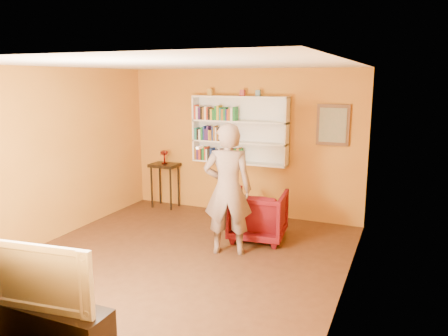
{
  "coord_description": "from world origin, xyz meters",
  "views": [
    {
      "loc": [
        2.85,
        -5.03,
        2.52
      ],
      "look_at": [
        0.38,
        0.75,
        1.23
      ],
      "focal_mm": 35.0,
      "sensor_mm": 36.0,
      "label": 1
    }
  ],
  "objects_px": {
    "ruby_lustre": "(164,154)",
    "armchair": "(258,215)",
    "bookshelf": "(241,130)",
    "console_table": "(165,171)",
    "tv_cabinet": "(51,327)",
    "television": "(46,273)",
    "person": "(228,189)"
  },
  "relations": [
    {
      "from": "ruby_lustre",
      "to": "tv_cabinet",
      "type": "bearing_deg",
      "value": -72.52
    },
    {
      "from": "person",
      "to": "tv_cabinet",
      "type": "relative_size",
      "value": 1.54
    },
    {
      "from": "console_table",
      "to": "ruby_lustre",
      "type": "distance_m",
      "value": 0.35
    },
    {
      "from": "armchair",
      "to": "tv_cabinet",
      "type": "xyz_separation_m",
      "value": [
        -0.87,
        -3.52,
        -0.17
      ]
    },
    {
      "from": "ruby_lustre",
      "to": "television",
      "type": "bearing_deg",
      "value": -72.52
    },
    {
      "from": "bookshelf",
      "to": "armchair",
      "type": "relative_size",
      "value": 2.08
    },
    {
      "from": "television",
      "to": "tv_cabinet",
      "type": "bearing_deg",
      "value": 173.13
    },
    {
      "from": "console_table",
      "to": "armchair",
      "type": "relative_size",
      "value": 1.01
    },
    {
      "from": "bookshelf",
      "to": "console_table",
      "type": "bearing_deg",
      "value": -174.08
    },
    {
      "from": "armchair",
      "to": "ruby_lustre",
      "type": "bearing_deg",
      "value": -29.63
    },
    {
      "from": "ruby_lustre",
      "to": "person",
      "type": "xyz_separation_m",
      "value": [
        2.06,
        -1.69,
        -0.11
      ]
    },
    {
      "from": "bookshelf",
      "to": "tv_cabinet",
      "type": "bearing_deg",
      "value": -91.5
    },
    {
      "from": "bookshelf",
      "to": "television",
      "type": "distance_m",
      "value": 4.73
    },
    {
      "from": "armchair",
      "to": "television",
      "type": "height_order",
      "value": "television"
    },
    {
      "from": "ruby_lustre",
      "to": "armchair",
      "type": "bearing_deg",
      "value": -23.18
    },
    {
      "from": "person",
      "to": "tv_cabinet",
      "type": "xyz_separation_m",
      "value": [
        -0.64,
        -2.81,
        -0.74
      ]
    },
    {
      "from": "bookshelf",
      "to": "tv_cabinet",
      "type": "xyz_separation_m",
      "value": [
        -0.12,
        -4.66,
        -1.37
      ]
    },
    {
      "from": "ruby_lustre",
      "to": "armchair",
      "type": "distance_m",
      "value": 2.57
    },
    {
      "from": "ruby_lustre",
      "to": "console_table",
      "type": "bearing_deg",
      "value": -63.43
    },
    {
      "from": "ruby_lustre",
      "to": "tv_cabinet",
      "type": "relative_size",
      "value": 0.22
    },
    {
      "from": "bookshelf",
      "to": "console_table",
      "type": "distance_m",
      "value": 1.77
    },
    {
      "from": "console_table",
      "to": "ruby_lustre",
      "type": "relative_size",
      "value": 3.26
    },
    {
      "from": "armchair",
      "to": "tv_cabinet",
      "type": "height_order",
      "value": "armchair"
    },
    {
      "from": "console_table",
      "to": "person",
      "type": "distance_m",
      "value": 2.67
    },
    {
      "from": "bookshelf",
      "to": "television",
      "type": "xyz_separation_m",
      "value": [
        -0.12,
        -4.66,
        -0.83
      ]
    },
    {
      "from": "ruby_lustre",
      "to": "television",
      "type": "distance_m",
      "value": 4.73
    },
    {
      "from": "television",
      "to": "person",
      "type": "bearing_deg",
      "value": 70.31
    },
    {
      "from": "bookshelf",
      "to": "person",
      "type": "height_order",
      "value": "bookshelf"
    },
    {
      "from": "bookshelf",
      "to": "ruby_lustre",
      "type": "xyz_separation_m",
      "value": [
        -1.54,
        -0.16,
        -0.52
      ]
    },
    {
      "from": "console_table",
      "to": "armchair",
      "type": "bearing_deg",
      "value": -23.18
    },
    {
      "from": "ruby_lustre",
      "to": "person",
      "type": "height_order",
      "value": "person"
    },
    {
      "from": "bookshelf",
      "to": "person",
      "type": "bearing_deg",
      "value": -74.37
    }
  ]
}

